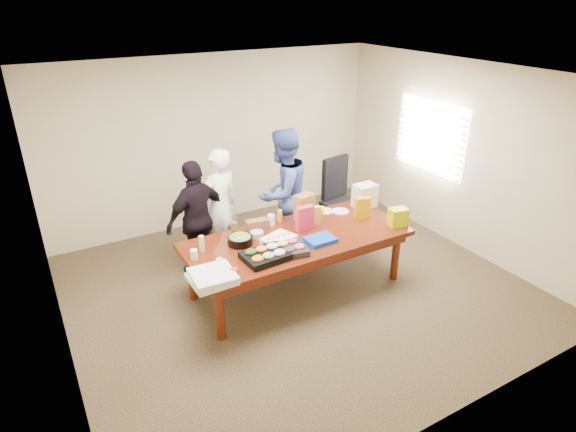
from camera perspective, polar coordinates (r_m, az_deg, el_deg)
floor at (r=6.43m, az=1.04°, el=-8.48°), size 5.50×5.00×0.02m
ceiling at (r=5.42m, az=1.27°, el=16.23°), size 5.50×5.00×0.02m
wall_back at (r=7.92m, az=-8.32°, el=8.73°), size 5.50×0.04×2.70m
wall_front at (r=4.10m, az=19.65°, el=-8.90°), size 5.50×0.04×2.70m
wall_left at (r=5.08m, az=-26.56°, el=-3.36°), size 0.04×5.00×2.70m
wall_right at (r=7.50m, az=19.58°, el=6.62°), size 0.04×5.00×2.70m
window_panel at (r=7.82m, az=16.33°, el=8.93°), size 0.03×1.40×1.10m
window_blinds at (r=7.80m, az=16.12°, el=8.90°), size 0.04×1.36×1.00m
conference_table at (r=6.22m, az=1.07°, el=-5.53°), size 2.80×1.20×0.75m
office_chair at (r=7.47m, az=6.45°, el=1.67°), size 0.71×0.71×1.19m
person_center at (r=6.72m, az=-8.00°, el=1.03°), size 0.70×0.56×1.67m
person_right at (r=6.87m, az=-0.62°, el=2.71°), size 1.09×0.98×1.86m
person_left at (r=6.49m, az=-10.59°, el=-0.33°), size 1.02×0.65×1.61m
veggie_tray at (r=5.55m, az=-2.71°, el=-4.71°), size 0.52×0.42×0.08m
fruit_tray at (r=5.68m, az=-0.21°, el=-3.99°), size 0.53×0.46×0.07m
sheet_cake at (r=5.91m, az=-1.09°, el=-2.78°), size 0.46×0.40×0.07m
salad_bowl at (r=5.88m, az=-5.65°, el=-2.85°), size 0.38×0.38×0.10m
chip_bag_blue at (r=5.93m, az=3.80°, el=-2.80°), size 0.36×0.27×0.05m
chip_bag_red at (r=6.14m, az=1.97°, el=-0.30°), size 0.23×0.09×0.33m
chip_bag_yellow at (r=6.54m, az=8.74°, el=0.92°), size 0.21×0.14×0.30m
chip_bag_orange at (r=6.28m, az=3.09°, el=-0.04°), size 0.17×0.08×0.26m
mayo_jar at (r=6.30m, az=-1.99°, el=-0.50°), size 0.10×0.10×0.15m
mustard_bottle at (r=6.40m, az=-0.97°, el=0.03°), size 0.06×0.06×0.16m
dressing_bottle at (r=6.02m, az=-6.32°, el=-1.64°), size 0.07×0.07×0.21m
ranch_bottle at (r=5.77m, az=-10.11°, el=-3.21°), size 0.08×0.08×0.19m
banana_bunch at (r=6.69m, az=3.30°, el=0.71°), size 0.26×0.24×0.08m
bread_loaf at (r=6.25m, az=-3.66°, el=-0.93°), size 0.30×0.16×0.11m
kraft_bag at (r=6.45m, az=1.96°, el=1.09°), size 0.29×0.20×0.35m
red_cup at (r=5.23m, az=-6.32°, el=-6.69°), size 0.08×0.08×0.11m
clear_cup_a at (r=5.43m, az=-8.02°, el=-5.50°), size 0.09×0.09×0.11m
clear_cup_b at (r=5.63m, az=-10.97°, el=-4.47°), size 0.11×0.11×0.12m
pizza_box_lower at (r=5.21m, az=-8.94°, el=-7.32°), size 0.46×0.46×0.05m
pizza_box_upper at (r=5.18m, az=-8.81°, el=-6.87°), size 0.47×0.47×0.05m
plate_a at (r=6.75m, az=6.18°, el=0.56°), size 0.27×0.27×0.01m
plate_b at (r=6.74m, az=4.44°, el=0.58°), size 0.27×0.27×0.01m
dip_bowl_a at (r=6.54m, az=2.51°, el=0.09°), size 0.20×0.20×0.06m
dip_bowl_b at (r=6.05m, az=-3.68°, el=-2.14°), size 0.17×0.17×0.07m
grocery_bag_white at (r=6.90m, az=9.00°, el=2.37°), size 0.31×0.23×0.33m
grocery_bag_yellow at (r=6.44m, az=12.79°, el=-0.12°), size 0.26×0.21×0.24m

